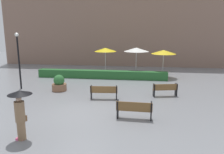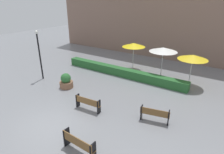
{
  "view_description": "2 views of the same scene",
  "coord_description": "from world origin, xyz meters",
  "px_view_note": "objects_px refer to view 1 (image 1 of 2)",
  "views": [
    {
      "loc": [
        3.09,
        -10.84,
        4.29
      ],
      "look_at": [
        1.14,
        3.66,
        1.17
      ],
      "focal_mm": 35.73,
      "sensor_mm": 36.0,
      "label": 1
    },
    {
      "loc": [
        7.78,
        -5.29,
        6.45
      ],
      "look_at": [
        1.17,
        4.52,
        1.57
      ],
      "focal_mm": 30.92,
      "sensor_mm": 36.0,
      "label": 2
    }
  ],
  "objects_px": {
    "patio_umbrella_yellow": "(105,50)",
    "bench_far_right": "(165,89)",
    "lamp_post": "(18,55)",
    "bench_near_right": "(134,109)",
    "planter_pot": "(59,84)",
    "patio_umbrella_white": "(136,50)",
    "patio_umbrella_yellow_far": "(164,52)",
    "pedestrian_with_umbrella": "(20,109)",
    "bench_mid_center": "(104,91)"
  },
  "relations": [
    {
      "from": "lamp_post",
      "to": "patio_umbrella_yellow",
      "type": "distance_m",
      "value": 8.3
    },
    {
      "from": "bench_mid_center",
      "to": "patio_umbrella_yellow_far",
      "type": "distance_m",
      "value": 8.6
    },
    {
      "from": "bench_far_right",
      "to": "bench_near_right",
      "type": "xyz_separation_m",
      "value": [
        -1.88,
        -4.09,
        0.02
      ]
    },
    {
      "from": "patio_umbrella_yellow",
      "to": "patio_umbrella_white",
      "type": "relative_size",
      "value": 0.97
    },
    {
      "from": "pedestrian_with_umbrella",
      "to": "patio_umbrella_yellow",
      "type": "bearing_deg",
      "value": 85.3
    },
    {
      "from": "planter_pot",
      "to": "lamp_post",
      "type": "bearing_deg",
      "value": 177.69
    },
    {
      "from": "patio_umbrella_yellow",
      "to": "bench_far_right",
      "type": "bearing_deg",
      "value": -53.71
    },
    {
      "from": "bench_near_right",
      "to": "lamp_post",
      "type": "bearing_deg",
      "value": 151.43
    },
    {
      "from": "planter_pot",
      "to": "patio_umbrella_white",
      "type": "xyz_separation_m",
      "value": [
        5.28,
        6.09,
        1.98
      ]
    },
    {
      "from": "pedestrian_with_umbrella",
      "to": "planter_pot",
      "type": "xyz_separation_m",
      "value": [
        -1.16,
        7.14,
        -0.79
      ]
    },
    {
      "from": "patio_umbrella_yellow",
      "to": "bench_mid_center",
      "type": "bearing_deg",
      "value": -81.43
    },
    {
      "from": "bench_far_right",
      "to": "planter_pot",
      "type": "distance_m",
      "value": 7.39
    },
    {
      "from": "planter_pot",
      "to": "lamp_post",
      "type": "relative_size",
      "value": 0.28
    },
    {
      "from": "planter_pot",
      "to": "patio_umbrella_yellow_far",
      "type": "relative_size",
      "value": 0.46
    },
    {
      "from": "bench_far_right",
      "to": "bench_near_right",
      "type": "bearing_deg",
      "value": -114.66
    },
    {
      "from": "pedestrian_with_umbrella",
      "to": "lamp_post",
      "type": "distance_m",
      "value": 8.45
    },
    {
      "from": "bench_near_right",
      "to": "patio_umbrella_white",
      "type": "xyz_separation_m",
      "value": [
        -0.22,
        10.59,
        1.94
      ]
    },
    {
      "from": "bench_mid_center",
      "to": "patio_umbrella_yellow_far",
      "type": "xyz_separation_m",
      "value": [
        4.23,
        7.26,
        1.8
      ]
    },
    {
      "from": "planter_pot",
      "to": "patio_umbrella_yellow_far",
      "type": "xyz_separation_m",
      "value": [
        7.74,
        5.7,
        1.83
      ]
    },
    {
      "from": "bench_mid_center",
      "to": "planter_pot",
      "type": "height_order",
      "value": "planter_pot"
    },
    {
      "from": "bench_far_right",
      "to": "pedestrian_with_umbrella",
      "type": "xyz_separation_m",
      "value": [
        -6.22,
        -6.73,
        0.78
      ]
    },
    {
      "from": "bench_far_right",
      "to": "patio_umbrella_yellow",
      "type": "bearing_deg",
      "value": 126.29
    },
    {
      "from": "bench_near_right",
      "to": "bench_mid_center",
      "type": "xyz_separation_m",
      "value": [
        -2.0,
        2.94,
        -0.01
      ]
    },
    {
      "from": "bench_mid_center",
      "to": "patio_umbrella_yellow",
      "type": "height_order",
      "value": "patio_umbrella_yellow"
    },
    {
      "from": "lamp_post",
      "to": "patio_umbrella_white",
      "type": "xyz_separation_m",
      "value": [
        8.27,
        5.97,
        -0.02
      ]
    },
    {
      "from": "bench_far_right",
      "to": "lamp_post",
      "type": "distance_m",
      "value": 10.57
    },
    {
      "from": "patio_umbrella_yellow",
      "to": "lamp_post",
      "type": "bearing_deg",
      "value": -129.48
    },
    {
      "from": "bench_far_right",
      "to": "pedestrian_with_umbrella",
      "type": "relative_size",
      "value": 0.82
    },
    {
      "from": "lamp_post",
      "to": "patio_umbrella_yellow",
      "type": "height_order",
      "value": "lamp_post"
    },
    {
      "from": "bench_mid_center",
      "to": "lamp_post",
      "type": "height_order",
      "value": "lamp_post"
    },
    {
      "from": "bench_far_right",
      "to": "patio_umbrella_yellow",
      "type": "height_order",
      "value": "patio_umbrella_yellow"
    },
    {
      "from": "patio_umbrella_yellow",
      "to": "patio_umbrella_yellow_far",
      "type": "bearing_deg",
      "value": -8.6
    },
    {
      "from": "lamp_post",
      "to": "patio_umbrella_yellow",
      "type": "xyz_separation_m",
      "value": [
        5.28,
        6.4,
        -0.11
      ]
    },
    {
      "from": "pedestrian_with_umbrella",
      "to": "patio_umbrella_yellow_far",
      "type": "relative_size",
      "value": 0.8
    },
    {
      "from": "lamp_post",
      "to": "patio_umbrella_yellow_far",
      "type": "xyz_separation_m",
      "value": [
        10.73,
        5.58,
        -0.17
      ]
    },
    {
      "from": "bench_near_right",
      "to": "planter_pot",
      "type": "xyz_separation_m",
      "value": [
        -5.5,
        4.5,
        -0.03
      ]
    },
    {
      "from": "bench_near_right",
      "to": "patio_umbrella_white",
      "type": "distance_m",
      "value": 10.77
    },
    {
      "from": "pedestrian_with_umbrella",
      "to": "patio_umbrella_yellow_far",
      "type": "height_order",
      "value": "patio_umbrella_yellow_far"
    },
    {
      "from": "bench_far_right",
      "to": "lamp_post",
      "type": "height_order",
      "value": "lamp_post"
    },
    {
      "from": "lamp_post",
      "to": "pedestrian_with_umbrella",
      "type": "bearing_deg",
      "value": -60.24
    },
    {
      "from": "patio_umbrella_white",
      "to": "patio_umbrella_yellow_far",
      "type": "bearing_deg",
      "value": -8.95
    },
    {
      "from": "bench_far_right",
      "to": "patio_umbrella_yellow_far",
      "type": "relative_size",
      "value": 0.65
    },
    {
      "from": "bench_far_right",
      "to": "bench_mid_center",
      "type": "height_order",
      "value": "bench_mid_center"
    },
    {
      "from": "planter_pot",
      "to": "patio_umbrella_yellow_far",
      "type": "bearing_deg",
      "value": 36.38
    },
    {
      "from": "pedestrian_with_umbrella",
      "to": "planter_pot",
      "type": "relative_size",
      "value": 1.74
    },
    {
      "from": "bench_far_right",
      "to": "pedestrian_with_umbrella",
      "type": "bearing_deg",
      "value": -132.75
    },
    {
      "from": "pedestrian_with_umbrella",
      "to": "lamp_post",
      "type": "bearing_deg",
      "value": 119.76
    },
    {
      "from": "lamp_post",
      "to": "patio_umbrella_white",
      "type": "distance_m",
      "value": 10.2
    },
    {
      "from": "lamp_post",
      "to": "planter_pot",
      "type": "bearing_deg",
      "value": -2.31
    },
    {
      "from": "bench_near_right",
      "to": "planter_pot",
      "type": "distance_m",
      "value": 7.11
    }
  ]
}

